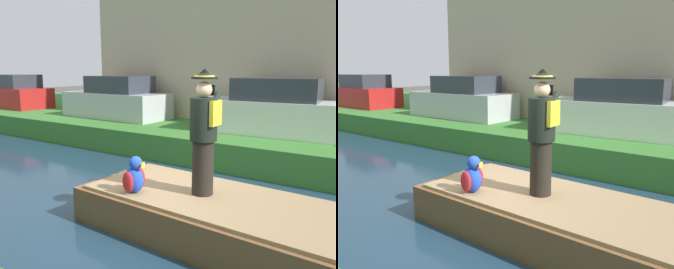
{
  "view_description": "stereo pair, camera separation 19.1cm",
  "coord_description": "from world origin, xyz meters",
  "views": [
    {
      "loc": [
        -4.38,
        -2.99,
        2.55
      ],
      "look_at": [
        -0.27,
        -0.22,
        1.61
      ],
      "focal_mm": 36.91,
      "sensor_mm": 36.0,
      "label": 1
    },
    {
      "loc": [
        -4.27,
        -3.15,
        2.55
      ],
      "look_at": [
        -0.27,
        -0.22,
        1.61
      ],
      "focal_mm": 36.91,
      "sensor_mm": 36.0,
      "label": 2
    }
  ],
  "objects": [
    {
      "name": "ground_plane",
      "position": [
        0.0,
        0.0,
        0.0
      ],
      "size": [
        80.0,
        80.0,
        0.0
      ],
      "primitive_type": "plane",
      "color": "#4C4742"
    },
    {
      "name": "canal_water",
      "position": [
        0.0,
        0.0,
        0.05
      ],
      "size": [
        5.81,
        48.0,
        0.1
      ],
      "primitive_type": "cube",
      "color": "#1E384C",
      "rests_on": "ground"
    },
    {
      "name": "grass_bank_far",
      "position": [
        7.99,
        0.0,
        0.41
      ],
      "size": [
        10.18,
        48.0,
        0.82
      ],
      "primitive_type": "cube",
      "color": "#38752D",
      "rests_on": "ground"
    },
    {
      "name": "boat",
      "position": [
        0.0,
        -0.86,
        0.4
      ],
      "size": [
        1.98,
        4.27,
        0.61
      ],
      "color": "brown",
      "rests_on": "canal_water"
    },
    {
      "name": "person_pirate",
      "position": [
        0.0,
        -0.67,
        1.64
      ],
      "size": [
        0.61,
        0.42,
        1.85
      ],
      "rotation": [
        0.0,
        0.0,
        -0.12
      ],
      "color": "black",
      "rests_on": "boat"
    },
    {
      "name": "parrot_plush",
      "position": [
        -0.53,
        0.21,
        0.95
      ],
      "size": [
        0.36,
        0.35,
        0.57
      ],
      "color": "blue",
      "rests_on": "boat"
    },
    {
      "name": "parked_car_white",
      "position": [
        5.02,
        -0.07,
        1.45
      ],
      "size": [
        1.9,
        4.08,
        1.5
      ],
      "color": "white",
      "rests_on": "grass_bank_far"
    },
    {
      "name": "parked_car_silver",
      "position": [
        5.02,
        5.6,
        1.45
      ],
      "size": [
        1.85,
        4.06,
        1.5
      ],
      "color": "#B7B7BC",
      "rests_on": "grass_bank_far"
    },
    {
      "name": "parked_car_red",
      "position": [
        5.02,
        12.0,
        1.45
      ],
      "size": [
        1.9,
        4.08,
        1.5
      ],
      "color": "red",
      "rests_on": "grass_bank_far"
    },
    {
      "name": "building_row",
      "position": [
        9.43,
        0.13,
        4.94
      ],
      "size": [
        6.67,
        14.42,
        8.23
      ],
      "primitive_type": "cube",
      "color": "#BCA88E",
      "rests_on": "grass_bank_far"
    }
  ]
}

